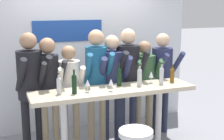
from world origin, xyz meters
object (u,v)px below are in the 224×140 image
at_px(person_far_left, 31,81).
at_px(person_right, 128,73).
at_px(person_left, 49,82).
at_px(wine_bottle_4, 172,74).
at_px(person_center, 97,75).
at_px(person_far_right, 144,79).
at_px(wine_glass_1, 111,82).
at_px(person_center_right, 112,78).
at_px(tasting_table, 114,101).
at_px(wine_bottle_3, 119,76).
at_px(wine_bottle_0, 162,75).
at_px(wine_bottle_1, 140,76).
at_px(person_rightmost, 162,72).
at_px(wine_glass_2, 151,75).
at_px(person_center_left, 70,86).
at_px(wine_bottle_5, 59,85).
at_px(wine_bottle_2, 74,83).
at_px(wine_glass_0, 87,83).

relative_size(person_far_left, person_right, 0.99).
bearing_deg(person_left, wine_bottle_4, -22.86).
height_order(person_center, person_far_right, person_center).
distance_m(person_right, wine_glass_1, 0.80).
height_order(person_left, wine_bottle_4, person_left).
relative_size(person_left, person_center_right, 1.00).
bearing_deg(person_right, person_far_left, 178.53).
height_order(tasting_table, wine_bottle_3, wine_bottle_3).
xyz_separation_m(person_left, wine_bottle_0, (1.55, -0.53, 0.09)).
relative_size(wine_bottle_1, wine_bottle_4, 1.15).
bearing_deg(person_center_right, person_rightmost, 11.50).
height_order(wine_bottle_0, wine_bottle_3, wine_bottle_3).
xyz_separation_m(wine_bottle_3, wine_glass_2, (0.51, -0.02, -0.02)).
bearing_deg(person_far_right, tasting_table, -136.77).
bearing_deg(person_center_left, wine_glass_2, -15.50).
bearing_deg(wine_bottle_1, wine_bottle_5, -179.32).
bearing_deg(wine_bottle_0, person_center_right, 138.42).
xyz_separation_m(person_rightmost, wine_bottle_3, (-0.97, -0.45, 0.12)).
bearing_deg(person_right, wine_bottle_2, -151.79).
relative_size(person_left, person_center, 0.95).
xyz_separation_m(person_far_left, person_rightmost, (2.16, 0.04, -0.05)).
bearing_deg(wine_bottle_1, wine_glass_1, -165.55).
relative_size(person_far_left, wine_bottle_5, 6.49).
relative_size(person_rightmost, wine_bottle_3, 5.35).
xyz_separation_m(wine_bottle_0, wine_glass_2, (-0.11, 0.12, -0.02)).
relative_size(wine_bottle_4, wine_bottle_5, 0.96).
bearing_deg(person_rightmost, wine_bottle_0, -129.93).
bearing_deg(person_center, wine_bottle_2, -126.15).
distance_m(person_left, wine_bottle_4, 1.83).
height_order(person_rightmost, wine_bottle_1, person_rightmost).
relative_size(person_far_right, wine_bottle_0, 5.08).
bearing_deg(person_center_right, person_far_right, 15.25).
bearing_deg(person_center_right, person_left, -174.34).
height_order(person_center_left, wine_bottle_4, person_center_left).
distance_m(person_rightmost, wine_glass_2, 0.67).
bearing_deg(person_far_right, person_left, -171.67).
xyz_separation_m(person_left, wine_bottle_3, (0.94, -0.39, 0.10)).
distance_m(wine_bottle_0, wine_bottle_4, 0.22).
height_order(tasting_table, person_center_right, person_center_right).
distance_m(person_rightmost, wine_glass_0, 1.61).
bearing_deg(wine_glass_1, person_rightmost, 30.30).
bearing_deg(person_center_left, person_center, 1.06).
xyz_separation_m(tasting_table, wine_glass_0, (-0.39, -0.04, 0.30)).
bearing_deg(tasting_table, wine_bottle_0, -1.67).
relative_size(wine_bottle_2, wine_bottle_3, 0.99).
height_order(person_left, wine_bottle_0, person_left).
distance_m(wine_bottle_2, wine_bottle_5, 0.20).
bearing_deg(wine_glass_2, wine_bottle_5, -175.80).
relative_size(wine_bottle_1, wine_bottle_5, 1.11).
height_order(person_left, wine_bottle_1, person_left).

